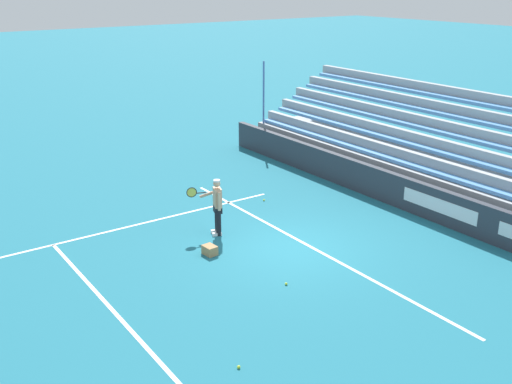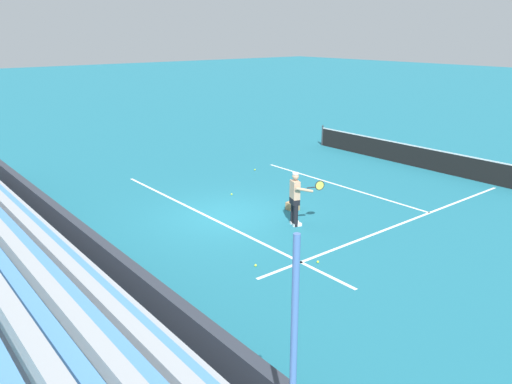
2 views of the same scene
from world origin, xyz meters
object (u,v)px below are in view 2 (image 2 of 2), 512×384
Objects in this scene: tennis_ball_midcourt at (232,194)px; tennis_ball_stray_back at (256,265)px; tennis_net at (411,155)px; ball_box_cardboard at (293,206)px; tennis_ball_far_left at (318,262)px; tennis_player at (296,198)px; tennis_ball_toward_net at (255,170)px.

tennis_ball_stray_back is at bearing -30.42° from tennis_ball_midcourt.
tennis_net is (1.64, 8.87, 0.46)m from tennis_ball_midcourt.
tennis_net reaches higher than tennis_ball_midcourt.
tennis_ball_far_left is (3.44, -2.30, -0.10)m from ball_box_cardboard.
ball_box_cardboard is 4.14m from tennis_ball_far_left.
tennis_ball_far_left is at bearing -15.15° from tennis_ball_midcourt.
tennis_ball_stray_back is 1.00× the size of tennis_ball_far_left.
tennis_player is 4.29× the size of ball_box_cardboard.
tennis_ball_far_left is at bearing 58.17° from tennis_ball_stray_back.
tennis_ball_midcourt is (-5.19, 3.05, 0.00)m from tennis_ball_stray_back.
tennis_player is 6.69m from tennis_ball_toward_net.
tennis_ball_stray_back is at bearing -62.08° from tennis_player.
tennis_ball_stray_back and tennis_ball_far_left have the same top height.
tennis_player reaches higher than tennis_ball_midcourt.
ball_box_cardboard is 4.51m from tennis_ball_stray_back.
tennis_player is at bearing 149.42° from tennis_ball_far_left.
tennis_ball_midcourt is at bearing -100.49° from tennis_net.
tennis_ball_stray_back is at bearing -73.42° from tennis_net.
tennis_player is at bearing -39.93° from ball_box_cardboard.
tennis_ball_midcourt and tennis_ball_far_left have the same top height.
tennis_ball_stray_back is 1.66m from tennis_ball_far_left.
tennis_ball_midcourt is at bearing 149.58° from tennis_ball_stray_back.
tennis_player is 3.81m from tennis_ball_midcourt.
tennis_ball_far_left is (0.87, 1.41, 0.00)m from tennis_ball_stray_back.
tennis_ball_midcourt is at bearing -52.92° from tennis_ball_toward_net.
tennis_ball_stray_back is 1.00× the size of tennis_ball_toward_net.
tennis_ball_toward_net is at bearing -122.24° from tennis_net.
tennis_ball_stray_back is (2.57, -3.71, -0.10)m from ball_box_cardboard.
tennis_ball_far_left is at bearing -30.58° from tennis_player.
tennis_ball_midcourt is 0.01× the size of tennis_net.
tennis_player is at bearing -3.85° from tennis_ball_midcourt.
tennis_ball_midcourt is (-2.62, -0.66, -0.10)m from ball_box_cardboard.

